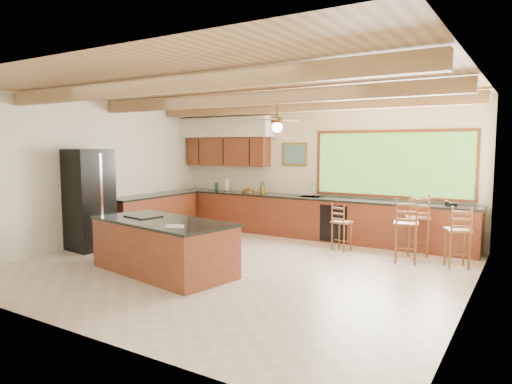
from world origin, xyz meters
The scene contains 9 objects.
ground centered at (0.00, 0.00, 0.00)m, with size 7.20×7.20×0.00m, color beige.
room_shell centered at (-0.17, 0.65, 2.21)m, with size 7.27×6.54×3.02m.
counter_run centered at (-0.82, 2.52, 0.46)m, with size 7.12×3.10×1.24m.
island centered at (-0.80, -0.93, 0.43)m, with size 2.62×1.56×0.87m.
refrigerator centered at (-3.22, -0.45, 0.99)m, with size 0.85×0.83×1.99m.
bar_stool_a centered at (1.10, 1.99, 0.56)m, with size 0.39×0.39×0.94m.
bar_stool_b centered at (2.42, 2.39, 0.70)m, with size 0.55×0.55×1.19m.
bar_stool_c centered at (2.38, 1.72, 0.68)m, with size 0.49×0.49×1.15m.
bar_stool_d centered at (3.21, 1.83, 0.63)m, with size 0.50×0.50×1.06m.
Camera 1 is at (4.29, -6.31, 2.04)m, focal length 32.00 mm.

